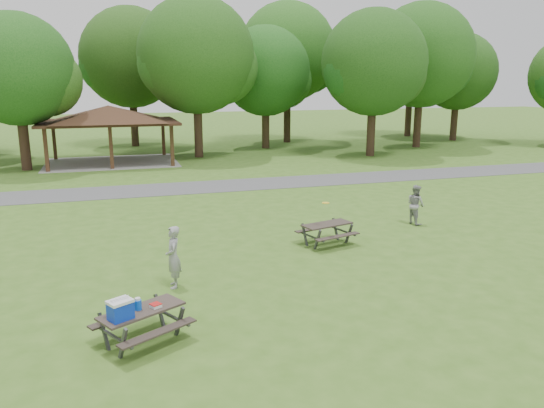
{
  "coord_description": "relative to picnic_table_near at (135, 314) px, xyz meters",
  "views": [
    {
      "loc": [
        -4.08,
        -12.53,
        5.34
      ],
      "look_at": [
        1.0,
        4.0,
        1.3
      ],
      "focal_mm": 35.0,
      "sensor_mm": 36.0,
      "label": 1
    }
  ],
  "objects": [
    {
      "name": "ground",
      "position": [
        3.81,
        2.16,
        -0.7
      ],
      "size": [
        160.0,
        160.0,
        0.0
      ],
      "primitive_type": "plane",
      "color": "#3B631C",
      "rests_on": "ground"
    },
    {
      "name": "asphalt_path",
      "position": [
        3.81,
        16.16,
        -0.69
      ],
      "size": [
        120.0,
        3.2,
        0.02
      ],
      "primitive_type": "cube",
      "color": "#494A4C",
      "rests_on": "ground"
    },
    {
      "name": "pavilion",
      "position": [
        -0.19,
        26.16,
        2.37
      ],
      "size": [
        8.6,
        7.01,
        3.76
      ],
      "color": "#3A2215",
      "rests_on": "ground"
    },
    {
      "name": "tree_row_d",
      "position": [
        -5.11,
        24.69,
        5.07
      ],
      "size": [
        6.93,
        6.6,
        9.27
      ],
      "color": "#301E15",
      "rests_on": "ground"
    },
    {
      "name": "tree_row_e",
      "position": [
        5.91,
        27.19,
        6.08
      ],
      "size": [
        8.4,
        8.0,
        11.02
      ],
      "color": "#322016",
      "rests_on": "ground"
    },
    {
      "name": "tree_row_f",
      "position": [
        11.9,
        30.69,
        5.14
      ],
      "size": [
        7.35,
        7.0,
        9.55
      ],
      "color": "#302115",
      "rests_on": "ground"
    },
    {
      "name": "tree_row_g",
      "position": [
        17.9,
        24.19,
        5.63
      ],
      "size": [
        7.77,
        7.4,
        10.25
      ],
      "color": "black",
      "rests_on": "ground"
    },
    {
      "name": "tree_row_h",
      "position": [
        23.91,
        27.69,
        6.33
      ],
      "size": [
        8.61,
        8.2,
        11.37
      ],
      "color": "#321F16",
      "rests_on": "ground"
    },
    {
      "name": "tree_row_i",
      "position": [
        29.9,
        31.19,
        5.21
      ],
      "size": [
        7.14,
        6.8,
        9.52
      ],
      "color": "#301F15",
      "rests_on": "ground"
    },
    {
      "name": "tree_deep_b",
      "position": [
        1.91,
        35.19,
        6.19
      ],
      "size": [
        8.4,
        8.0,
        11.13
      ],
      "color": "black",
      "rests_on": "ground"
    },
    {
      "name": "tree_deep_c",
      "position": [
        14.92,
        34.19,
        6.75
      ],
      "size": [
        8.82,
        8.4,
        11.9
      ],
      "color": "black",
      "rests_on": "ground"
    },
    {
      "name": "tree_deep_d",
      "position": [
        27.91,
        35.69,
        6.33
      ],
      "size": [
        8.4,
        8.0,
        11.27
      ],
      "color": "black",
      "rests_on": "ground"
    },
    {
      "name": "picnic_table_near",
      "position": [
        0.0,
        0.0,
        0.0
      ],
      "size": [
        2.21,
        2.07,
        1.22
      ],
      "color": "#332925",
      "rests_on": "ground"
    },
    {
      "name": "picnic_table_middle",
      "position": [
        6.46,
        5.29,
        -0.15
      ],
      "size": [
        2.0,
        1.76,
        0.74
      ],
      "color": "#2F2722",
      "rests_on": "ground"
    },
    {
      "name": "frisbee_in_flight",
      "position": [
        6.26,
        4.99,
        0.8
      ],
      "size": [
        0.31,
        0.31,
        0.02
      ],
      "color": "yellow",
      "rests_on": "ground"
    },
    {
      "name": "frisbee_thrower",
      "position": [
        1.13,
        3.0,
        0.13
      ],
      "size": [
        0.44,
        0.63,
        1.66
      ],
      "primitive_type": "imported",
      "rotation": [
        0.0,
        0.0,
        -1.64
      ],
      "color": "gray",
      "rests_on": "ground"
    },
    {
      "name": "frisbee_catcher",
      "position": [
        10.68,
        6.71,
        0.06
      ],
      "size": [
        0.68,
        0.82,
        1.51
      ],
      "primitive_type": "imported",
      "rotation": [
        0.0,
        0.0,
        1.73
      ],
      "color": "gray",
      "rests_on": "ground"
    }
  ]
}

